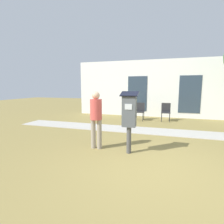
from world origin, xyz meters
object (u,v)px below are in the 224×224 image
at_px(outdoor_chair_left, 140,110).
at_px(person_standing, 96,115).
at_px(outdoor_chair_middle, 166,110).
at_px(parking_meter, 129,114).

bearing_deg(outdoor_chair_left, person_standing, -96.81).
relative_size(outdoor_chair_left, outdoor_chair_middle, 1.00).
distance_m(parking_meter, outdoor_chair_left, 4.63).
xyz_separation_m(person_standing, outdoor_chair_middle, (1.82, 4.70, -0.40)).
height_order(person_standing, outdoor_chair_middle, person_standing).
height_order(parking_meter, person_standing, parking_meter).
height_order(person_standing, outdoor_chair_left, person_standing).
relative_size(parking_meter, person_standing, 1.01).
relative_size(parking_meter, outdoor_chair_middle, 1.77).
bearing_deg(outdoor_chair_middle, person_standing, -134.02).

